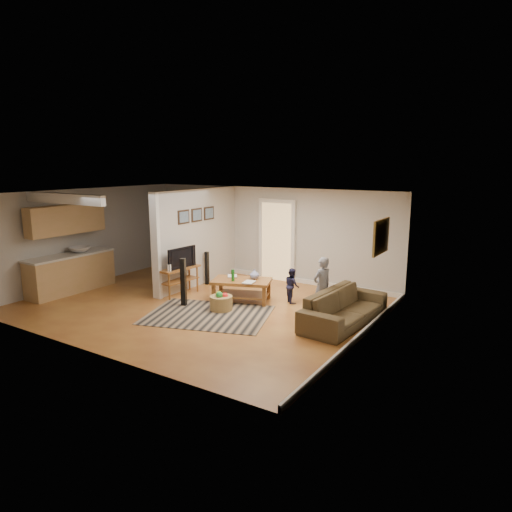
% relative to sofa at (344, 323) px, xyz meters
% --- Properties ---
extents(ground, '(7.50, 7.50, 0.00)m').
position_rel_sofa_xyz_m(ground, '(-3.17, -0.61, 0.00)').
color(ground, brown).
rests_on(ground, ground).
extents(room_shell, '(7.54, 6.02, 2.52)m').
position_rel_sofa_xyz_m(room_shell, '(-4.23, -0.18, 1.46)').
color(room_shell, '#B4B1AC').
rests_on(room_shell, ground).
extents(area_rug, '(2.98, 2.55, 0.01)m').
position_rel_sofa_xyz_m(area_rug, '(-2.61, -1.04, 0.01)').
color(area_rug, black).
rests_on(area_rug, ground).
extents(sofa, '(1.08, 2.34, 0.66)m').
position_rel_sofa_xyz_m(sofa, '(0.00, 0.00, 0.00)').
color(sofa, '#443D22').
rests_on(sofa, ground).
extents(coffee_table, '(1.50, 1.19, 0.78)m').
position_rel_sofa_xyz_m(coffee_table, '(-2.54, 0.17, 0.40)').
color(coffee_table, brown).
rests_on(coffee_table, ground).
extents(tv_console, '(0.48, 1.11, 0.93)m').
position_rel_sofa_xyz_m(tv_console, '(-4.11, -0.21, 0.62)').
color(tv_console, brown).
rests_on(tv_console, ground).
extents(speaker_left, '(0.14, 0.14, 1.08)m').
position_rel_sofa_xyz_m(speaker_left, '(-3.47, -0.81, 0.54)').
color(speaker_left, black).
rests_on(speaker_left, ground).
extents(speaker_right, '(0.09, 0.09, 0.87)m').
position_rel_sofa_xyz_m(speaker_right, '(-4.17, 0.92, 0.44)').
color(speaker_right, black).
rests_on(speaker_right, ground).
extents(toy_basket, '(0.49, 0.49, 0.44)m').
position_rel_sofa_xyz_m(toy_basket, '(-2.57, -0.63, 0.18)').
color(toy_basket, olive).
rests_on(toy_basket, ground).
extents(child, '(0.46, 0.54, 1.26)m').
position_rel_sofa_xyz_m(child, '(-0.59, 0.21, 0.00)').
color(child, slate).
rests_on(child, ground).
extents(toddler, '(0.49, 0.49, 0.80)m').
position_rel_sofa_xyz_m(toddler, '(-1.54, 0.70, 0.00)').
color(toddler, '#1B1B39').
rests_on(toddler, ground).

